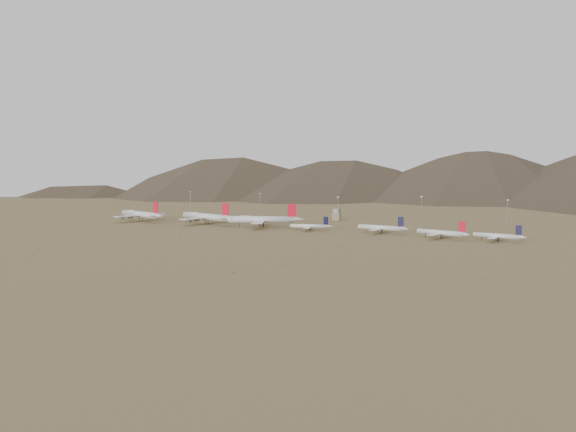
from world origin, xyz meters
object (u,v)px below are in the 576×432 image
at_px(widebody_centre, 206,217).
at_px(widebody_east, 262,219).
at_px(control_tower, 337,215).
at_px(widebody_west, 140,214).
at_px(narrowbody_a, 310,226).
at_px(narrowbody_b, 382,228).

relative_size(widebody_centre, widebody_east, 1.04).
distance_m(widebody_east, control_tower, 99.26).
height_order(widebody_west, widebody_east, widebody_east).
xyz_separation_m(widebody_west, narrowbody_a, (188.67, 2.85, -3.19)).
bearing_deg(narrowbody_b, widebody_east, -174.03).
bearing_deg(narrowbody_b, widebody_centre, -174.83).
bearing_deg(narrowbody_a, widebody_centre, 162.26).
distance_m(narrowbody_b, control_tower, 115.08).
bearing_deg(widebody_centre, widebody_west, -159.99).
relative_size(narrowbody_b, control_tower, 3.76).
distance_m(widebody_centre, control_tower, 135.99).
height_order(narrowbody_b, control_tower, narrowbody_b).
bearing_deg(widebody_west, widebody_centre, 21.87).
bearing_deg(widebody_west, widebody_east, 19.33).
distance_m(widebody_west, widebody_east, 138.17).
bearing_deg(narrowbody_b, narrowbody_a, -167.98).
xyz_separation_m(narrowbody_a, control_tower, (-12.93, 96.37, 1.24)).
bearing_deg(widebody_east, widebody_centre, 158.40).
height_order(widebody_east, narrowbody_b, widebody_east).
distance_m(widebody_centre, narrowbody_a, 113.39).
relative_size(widebody_east, narrowbody_a, 1.84).
relative_size(widebody_centre, narrowbody_b, 1.57).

